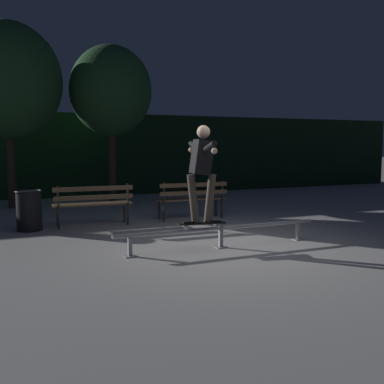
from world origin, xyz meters
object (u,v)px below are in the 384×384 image
Objects in this scene: grind_rail at (221,231)px; skateboard at (201,223)px; skateboarder at (202,165)px; tree_far_left at (8,81)px; trash_can at (29,210)px; park_bench_leftmost at (93,201)px; park_bench_left_center at (192,196)px; tree_behind_benches at (111,91)px.

skateboard reaches higher than grind_rail.
tree_far_left is (-2.71, 6.32, 1.98)m from skateboarder.
trash_can is at bearing 135.47° from grind_rail.
skateboarder is 3.84m from trash_can.
skateboard is 2.99m from park_bench_leftmost.
park_bench_leftmost reaches higher than skateboard.
park_bench_left_center reaches higher than grind_rail.
trash_can is (-1.25, 0.05, -0.12)m from park_bench_leftmost.
grind_rail is 2.25× the size of park_bench_left_center.
grind_rail is at bearing -0.00° from skateboard.
grind_rail is 1.15m from skateboarder.
skateboard is (-0.35, 0.00, 0.16)m from grind_rail.
skateboarder is 0.34× the size of tree_behind_benches.
trash_can is (-2.47, 2.78, -0.01)m from skateboard.
skateboard is 3.72m from trash_can.
skateboarder is 3.02m from park_bench_left_center.
grind_rail is 3.16m from park_bench_leftmost.
trash_can is at bearing -124.39° from tree_behind_benches.
skateboarder is 0.32× the size of tree_far_left.
grind_rail is 0.38m from skateboard.
skateboard is 7.03m from tree_behind_benches.
tree_behind_benches is at bearing 89.66° from skateboard.
grind_rail is 4.52× the size of skateboard.
tree_far_left is at bearing 112.43° from park_bench_leftmost.
park_bench_left_center reaches higher than skateboard.
skateboarder reaches higher than trash_can.
trash_can is (-2.82, 2.78, 0.14)m from grind_rail.
skateboarder is (0.00, -0.00, 0.94)m from skateboard.
park_bench_left_center is at bearing 0.00° from park_bench_leftmost.
grind_rail is at bearing 0.07° from skateboarder.
grind_rail is at bearing -103.35° from park_bench_left_center.
tree_far_left is (-3.70, 3.59, 2.80)m from park_bench_left_center.
park_bench_left_center is 2.01× the size of trash_can.
grind_rail is 4.53× the size of trash_can.
skateboarder reaches higher than park_bench_left_center.
skateboarder is 6.71m from tree_behind_benches.
park_bench_left_center is 0.36× the size of tree_behind_benches.
tree_behind_benches reaches higher than skateboarder.
tree_far_left reaches higher than trash_can.
grind_rail is at bearing -64.17° from tree_far_left.
tree_far_left reaches higher than park_bench_leftmost.
tree_behind_benches reaches higher than trash_can.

